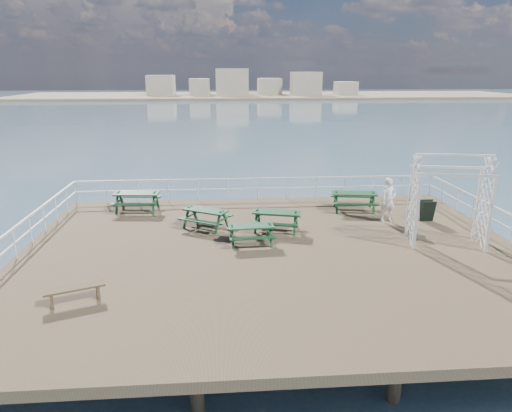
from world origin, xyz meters
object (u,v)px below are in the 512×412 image
(trellis_arbor, at_px, (449,205))
(person, at_px, (388,200))
(picnic_table_b, at_px, (251,230))
(picnic_table_d, at_px, (206,214))
(picnic_table_e, at_px, (276,217))
(flat_bench_near, at_px, (75,291))
(picnic_table_c, at_px, (354,197))
(picnic_table_a, at_px, (137,198))

(trellis_arbor, relative_size, person, 1.77)
(picnic_table_b, distance_m, trellis_arbor, 7.26)
(picnic_table_d, height_order, picnic_table_e, picnic_table_e)
(picnic_table_b, relative_size, picnic_table_e, 0.80)
(picnic_table_e, height_order, flat_bench_near, picnic_table_e)
(picnic_table_c, bearing_deg, picnic_table_b, -134.19)
(picnic_table_c, height_order, picnic_table_d, picnic_table_c)
(flat_bench_near, height_order, trellis_arbor, trellis_arbor)
(picnic_table_a, distance_m, flat_bench_near, 8.64)
(picnic_table_b, xyz_separation_m, picnic_table_d, (-1.71, 1.95, 0.04))
(picnic_table_a, height_order, picnic_table_b, picnic_table_a)
(picnic_table_e, bearing_deg, picnic_table_b, -113.70)
(picnic_table_e, distance_m, trellis_arbor, 6.42)
(picnic_table_c, height_order, picnic_table_e, picnic_table_c)
(picnic_table_b, distance_m, picnic_table_d, 2.60)
(picnic_table_e, height_order, person, person)
(picnic_table_d, distance_m, flat_bench_near, 6.94)
(trellis_arbor, bearing_deg, picnic_table_e, 174.00)
(picnic_table_a, distance_m, picnic_table_c, 9.92)
(picnic_table_c, distance_m, picnic_table_e, 4.58)
(picnic_table_c, bearing_deg, picnic_table_a, -175.91)
(picnic_table_b, relative_size, person, 0.92)
(picnic_table_a, height_order, picnic_table_c, picnic_table_a)
(picnic_table_b, height_order, trellis_arbor, trellis_arbor)
(flat_bench_near, relative_size, person, 0.86)
(picnic_table_b, xyz_separation_m, flat_bench_near, (-5.15, -4.08, -0.18))
(trellis_arbor, distance_m, person, 2.97)
(flat_bench_near, bearing_deg, picnic_table_c, 17.10)
(picnic_table_b, height_order, flat_bench_near, picnic_table_b)
(picnic_table_d, bearing_deg, flat_bench_near, -88.94)
(picnic_table_d, xyz_separation_m, person, (7.64, 0.17, 0.39))
(picnic_table_e, xyz_separation_m, trellis_arbor, (6.06, -1.90, 0.92))
(picnic_table_b, bearing_deg, trellis_arbor, -7.77)
(picnic_table_d, xyz_separation_m, picnic_table_e, (2.83, -0.57, 0.02))
(person, bearing_deg, picnic_table_c, 107.51)
(picnic_table_a, xyz_separation_m, trellis_arbor, (12.08, -5.07, 0.88))
(picnic_table_d, xyz_separation_m, flat_bench_near, (-3.43, -6.03, -0.21))
(picnic_table_d, height_order, trellis_arbor, trellis_arbor)
(trellis_arbor, bearing_deg, picnic_table_a, 168.64)
(trellis_arbor, height_order, person, trellis_arbor)
(picnic_table_c, bearing_deg, trellis_arbor, -54.93)
(trellis_arbor, bearing_deg, flat_bench_near, -152.47)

